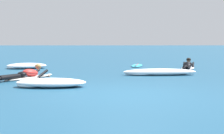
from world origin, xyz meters
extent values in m
plane|color=navy|center=(0.00, 10.00, 0.00)|extent=(120.00, 120.00, 0.00)
ellipsoid|color=white|center=(-3.36, 3.44, 0.04)|extent=(1.63, 2.12, 0.07)
ellipsoid|color=white|center=(-2.80, 4.31, 0.05)|extent=(0.27, 0.27, 0.06)
ellipsoid|color=red|center=(-3.34, 3.48, 0.20)|extent=(0.71, 0.80, 0.35)
ellipsoid|color=black|center=(-3.55, 3.14, 0.17)|extent=(0.44, 0.42, 0.20)
cylinder|color=black|center=(-3.93, 2.71, 0.14)|extent=(0.61, 0.76, 0.14)
cylinder|color=black|center=(-3.79, 2.62, 0.14)|extent=(0.53, 0.80, 0.14)
ellipsoid|color=black|center=(-4.00, 2.26, 0.14)|extent=(0.20, 0.24, 0.08)
cylinder|color=black|center=(-3.32, 3.92, 0.12)|extent=(0.38, 0.53, 0.33)
sphere|color=#8C6647|center=(-3.12, 4.23, 0.02)|extent=(0.09, 0.09, 0.09)
cylinder|color=black|center=(-2.96, 3.66, 0.12)|extent=(0.38, 0.53, 0.33)
sphere|color=#8C6647|center=(-2.77, 3.96, 0.02)|extent=(0.09, 0.09, 0.09)
sphere|color=#8C6647|center=(-3.12, 3.82, 0.38)|extent=(0.21, 0.21, 0.21)
ellipsoid|color=#AD894C|center=(-3.13, 3.80, 0.41)|extent=(0.29, 0.29, 0.16)
ellipsoid|color=silver|center=(3.23, 7.33, 0.04)|extent=(1.16, 2.17, 0.07)
ellipsoid|color=silver|center=(3.51, 8.28, 0.05)|extent=(0.26, 0.25, 0.06)
ellipsoid|color=black|center=(3.24, 7.37, 0.20)|extent=(0.59, 0.79, 0.35)
ellipsoid|color=black|center=(3.13, 6.98, 0.17)|extent=(0.41, 0.37, 0.20)
cylinder|color=black|center=(2.89, 6.47, 0.14)|extent=(0.41, 0.81, 0.14)
ellipsoid|color=black|center=(2.75, 6.09, 0.14)|extent=(0.16, 0.24, 0.08)
cylinder|color=black|center=(3.04, 6.42, 0.14)|extent=(0.32, 0.82, 0.14)
ellipsoid|color=black|center=(2.95, 6.03, 0.14)|extent=(0.16, 0.24, 0.08)
cylinder|color=black|center=(3.14, 7.81, 0.12)|extent=(0.24, 0.56, 0.32)
sphere|color=#8C6647|center=(3.25, 8.16, 0.02)|extent=(0.09, 0.09, 0.09)
cylinder|color=black|center=(3.56, 7.67, 0.12)|extent=(0.24, 0.56, 0.32)
sphere|color=#8C6647|center=(3.66, 8.00, 0.02)|extent=(0.09, 0.09, 0.09)
sphere|color=#8C6647|center=(3.36, 7.77, 0.38)|extent=(0.21, 0.21, 0.21)
ellipsoid|color=black|center=(3.36, 7.75, 0.41)|extent=(0.27, 0.25, 0.16)
ellipsoid|color=#2DB2D1|center=(0.92, 8.81, 0.04)|extent=(0.90, 2.07, 0.07)
cube|color=red|center=(0.92, 8.81, 0.07)|extent=(0.32, 1.68, 0.01)
cone|color=black|center=(0.78, 8.00, 0.01)|extent=(0.12, 0.12, 0.16)
ellipsoid|color=white|center=(1.45, 4.47, 0.13)|extent=(2.89, 0.81, 0.25)
ellipsoid|color=white|center=(2.16, 4.60, 0.09)|extent=(1.08, 0.67, 0.18)
ellipsoid|color=white|center=(0.59, 4.36, 0.07)|extent=(1.07, 0.52, 0.14)
ellipsoid|color=white|center=(-4.47, 7.46, 0.13)|extent=(2.07, 1.52, 0.26)
ellipsoid|color=white|center=(-4.05, 7.73, 0.09)|extent=(0.75, 0.67, 0.18)
ellipsoid|color=white|center=(-4.99, 7.23, 0.07)|extent=(0.82, 0.76, 0.14)
ellipsoid|color=white|center=(-2.20, 1.27, 0.13)|extent=(2.05, 0.89, 0.26)
ellipsoid|color=white|center=(-1.69, 1.40, 0.09)|extent=(0.74, 0.45, 0.18)
ellipsoid|color=white|center=(-2.82, 1.19, 0.07)|extent=(0.81, 0.58, 0.14)
camera|label=1|loc=(-0.49, -8.20, 1.38)|focal=52.65mm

